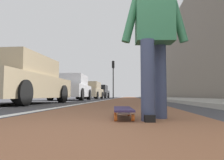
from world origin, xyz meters
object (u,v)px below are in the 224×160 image
at_px(parked_car_near, 19,81).
at_px(parked_car_end, 100,92).
at_px(skateboard, 123,110).
at_px(traffic_light, 113,72).
at_px(skater_person, 154,32).
at_px(parked_car_mid, 71,88).
at_px(parked_car_far, 90,91).

distance_m(parked_car_near, parked_car_end, 18.80).
relative_size(parked_car_near, parked_car_end, 1.10).
bearing_deg(parked_car_near, skateboard, -140.18).
bearing_deg(traffic_light, parked_car_end, 62.81).
bearing_deg(parked_car_end, skater_person, -170.45).
relative_size(parked_car_near, traffic_light, 1.10).
bearing_deg(skater_person, parked_car_mid, 19.90).
height_order(parked_car_near, parked_car_end, parked_car_end).
distance_m(skateboard, parked_car_far, 16.95).
height_order(skateboard, skater_person, skater_person).
relative_size(skateboard, parked_car_mid, 0.20).
height_order(skater_person, parked_car_far, skater_person).
relative_size(skateboard, skater_person, 0.52).
relative_size(skater_person, traffic_light, 0.39).
bearing_deg(parked_car_end, parked_car_mid, -179.69).
relative_size(skater_person, parked_car_end, 0.39).
relative_size(parked_car_mid, traffic_light, 1.00).
bearing_deg(skateboard, skater_person, -113.39).
xyz_separation_m(parked_car_near, traffic_light, (17.95, -1.53, 2.19)).
xyz_separation_m(skateboard, parked_car_far, (16.58, 3.46, 0.61)).
bearing_deg(parked_car_far, traffic_light, -16.25).
distance_m(skateboard, parked_car_mid, 10.95).
xyz_separation_m(parked_car_end, traffic_light, (-0.85, -1.66, 2.19)).
xyz_separation_m(skateboard, parked_car_near, (4.08, 3.40, 0.62)).
xyz_separation_m(parked_car_mid, parked_car_far, (6.21, -0.00, -0.03)).
relative_size(parked_car_far, traffic_light, 0.98).
xyz_separation_m(skater_person, parked_car_end, (23.03, 3.88, -0.22)).
xyz_separation_m(skater_person, parked_car_far, (16.73, 3.80, -0.24)).
xyz_separation_m(skater_person, parked_car_near, (4.23, 3.75, -0.22)).
height_order(parked_car_end, traffic_light, traffic_light).
bearing_deg(parked_car_far, skateboard, -168.22).
bearing_deg(parked_car_mid, parked_car_near, -179.47).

